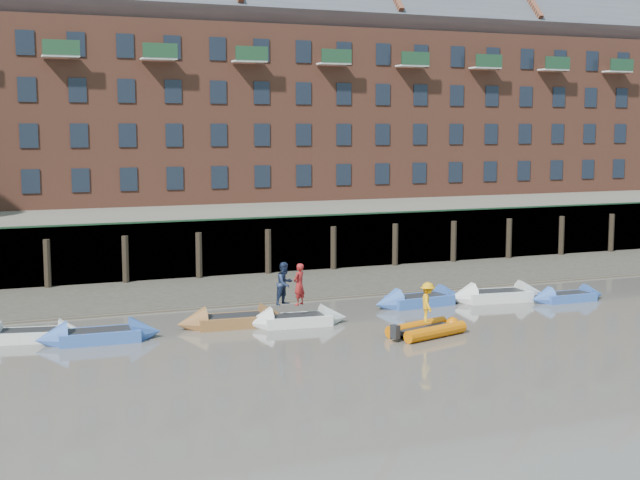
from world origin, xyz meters
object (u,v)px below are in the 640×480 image
person_rib_crew (428,303)px  person_rower_b (285,283)px  rowboat_4 (420,300)px  person_rower_a (299,284)px  rowboat_1 (99,336)px  rowboat_3 (297,320)px  rowboat_5 (497,296)px  rowboat_0 (31,335)px  rowboat_2 (234,321)px  rowboat_6 (568,297)px  rib_tender (429,329)px

person_rib_crew → person_rower_b: bearing=69.2°
rowboat_4 → person_rower_a: (-6.72, -1.80, 1.51)m
person_rib_crew → rowboat_1: bearing=93.1°
rowboat_3 → rowboat_5: size_ratio=0.89×
rowboat_1 → person_rower_b: 7.93m
rowboat_0 → person_rower_b: person_rower_b is taller
rowboat_1 → person_rower_a: 8.46m
rowboat_4 → person_rower_b: bearing=-173.1°
rowboat_2 → rowboat_6: bearing=1.4°
person_rower_b → person_rib_crew: 6.18m
rowboat_2 → person_rower_b: size_ratio=2.67×
rowboat_6 → person_rower_b: person_rower_b is taller
person_rib_crew → rowboat_0: bearing=91.7°
rowboat_0 → rowboat_2: size_ratio=0.93×
rowboat_2 → rowboat_6: (16.53, -0.64, -0.04)m
rowboat_1 → rib_tender: rowboat_1 is taller
rowboat_5 → person_rib_crew: 8.47m
person_rower_a → person_rib_crew: bearing=100.7°
rowboat_5 → person_rower_a: (-10.70, -1.40, 1.50)m
rowboat_6 → person_rower_a: bearing=-178.2°
rowboat_4 → rowboat_1: bearing=-178.4°
rib_tender → person_rib_crew: (-0.13, -0.13, 1.12)m
rib_tender → person_rower_b: bearing=123.6°
rowboat_3 → person_rower_b: (-0.42, 0.30, 1.55)m
rowboat_6 → person_rower_b: bearing=-179.4°
rowboat_3 → person_rower_a: 1.53m
rowboat_5 → rib_tender: size_ratio=1.48×
rowboat_6 → rib_tender: bearing=-157.4°
rowboat_1 → rowboat_2: size_ratio=1.00×
rowboat_0 → person_rower_b: size_ratio=2.48×
rowboat_4 → person_rib_crew: size_ratio=2.97×
rowboat_5 → rowboat_6: 3.42m
rowboat_2 → person_rower_a: person_rower_a is taller
rowboat_3 → rowboat_6: (13.99, 0.12, -0.02)m
rowboat_1 → rowboat_2: bearing=8.7°
rowboat_5 → rowboat_6: bearing=-15.9°
person_rower_a → rib_tender: bearing=102.6°
rowboat_2 → rowboat_3: 2.66m
rowboat_1 → rowboat_3: size_ratio=1.07×
rowboat_6 → rowboat_1: bearing=-178.7°
rowboat_6 → person_rower_a: person_rower_a is taller
person_rower_a → rowboat_5: bearing=150.8°
rowboat_0 → rowboat_4: 17.53m
rowboat_0 → person_rower_b: bearing=5.7°
rowboat_3 → person_rower_b: person_rower_b is taller
person_rower_b → rowboat_4: bearing=-18.5°
rowboat_3 → rib_tender: bearing=-34.9°
rowboat_4 → rib_tender: bearing=-119.4°
rowboat_1 → rowboat_6: bearing=2.2°
rowboat_3 → rowboat_2: bearing=168.5°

